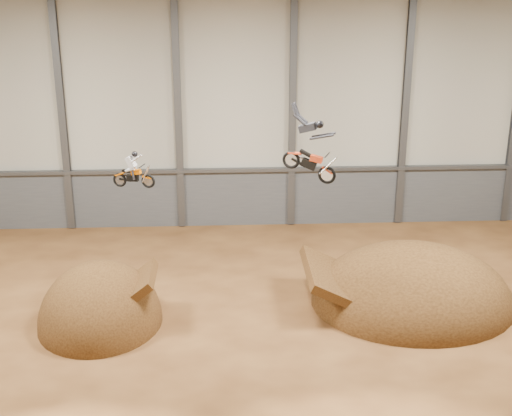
# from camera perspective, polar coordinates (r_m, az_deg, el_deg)

# --- Properties ---
(floor) EXTENTS (40.00, 40.00, 0.00)m
(floor) POSITION_cam_1_polar(r_m,az_deg,el_deg) (30.53, -0.91, -11.42)
(floor) COLOR #502E15
(floor) RESTS_ON ground
(back_wall) EXTENTS (40.00, 0.10, 14.00)m
(back_wall) POSITION_cam_1_polar(r_m,az_deg,el_deg) (42.05, -1.66, 7.66)
(back_wall) COLOR beige
(back_wall) RESTS_ON ground
(ceiling) EXTENTS (40.00, 40.00, 0.00)m
(ceiling) POSITION_cam_1_polar(r_m,az_deg,el_deg) (26.19, -1.08, 15.80)
(ceiling) COLOR black
(ceiling) RESTS_ON back_wall
(lower_band_back) EXTENTS (39.80, 0.18, 3.50)m
(lower_band_back) POSITION_cam_1_polar(r_m,az_deg,el_deg) (43.36, -1.59, 0.83)
(lower_band_back) COLOR #4D5055
(lower_band_back) RESTS_ON ground
(steel_rail) EXTENTS (39.80, 0.35, 0.20)m
(steel_rail) POSITION_cam_1_polar(r_m,az_deg,el_deg) (42.67, -1.61, 3.05)
(steel_rail) COLOR #47494F
(steel_rail) RESTS_ON lower_band_back
(steel_column_1) EXTENTS (0.40, 0.36, 13.90)m
(steel_column_1) POSITION_cam_1_polar(r_m,az_deg,el_deg) (42.85, -15.25, 7.20)
(steel_column_1) COLOR #47494F
(steel_column_1) RESTS_ON ground
(steel_column_2) EXTENTS (0.40, 0.36, 13.90)m
(steel_column_2) POSITION_cam_1_polar(r_m,az_deg,el_deg) (41.93, -6.25, 7.51)
(steel_column_2) COLOR #47494F
(steel_column_2) RESTS_ON ground
(steel_column_3) EXTENTS (0.40, 0.36, 13.90)m
(steel_column_3) POSITION_cam_1_polar(r_m,az_deg,el_deg) (42.05, 2.93, 7.64)
(steel_column_3) COLOR #47494F
(steel_column_3) RESTS_ON ground
(steel_column_4) EXTENTS (0.40, 0.36, 13.90)m
(steel_column_4) POSITION_cam_1_polar(r_m,az_deg,el_deg) (43.22, 11.84, 7.58)
(steel_column_4) COLOR #47494F
(steel_column_4) RESTS_ON ground
(takeoff_ramp) EXTENTS (5.55, 6.40, 5.55)m
(takeoff_ramp) POSITION_cam_1_polar(r_m,az_deg,el_deg) (33.47, -12.29, -8.92)
(takeoff_ramp) COLOR #361F0D
(takeoff_ramp) RESTS_ON ground
(landing_ramp) EXTENTS (9.60, 8.49, 5.54)m
(landing_ramp) POSITION_cam_1_polar(r_m,az_deg,el_deg) (35.21, 12.31, -7.41)
(landing_ramp) COLOR #361F0D
(landing_ramp) RESTS_ON ground
(fmx_rider_a) EXTENTS (2.14, 1.31, 1.83)m
(fmx_rider_a) POSITION_cam_1_polar(r_m,az_deg,el_deg) (31.07, -9.78, 3.19)
(fmx_rider_a) COLOR #DC6100
(fmx_rider_b) EXTENTS (3.83, 2.20, 3.49)m
(fmx_rider_b) POSITION_cam_1_polar(r_m,az_deg,el_deg) (29.00, 4.09, 5.14)
(fmx_rider_b) COLOR red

